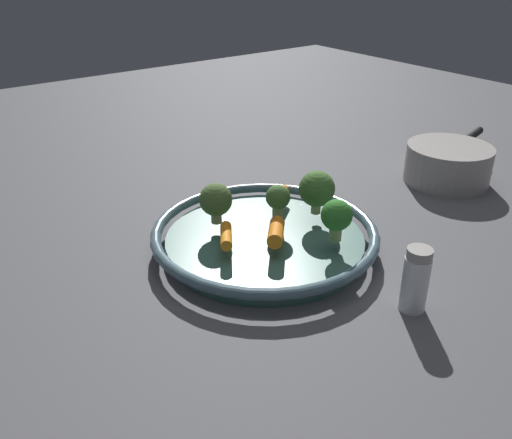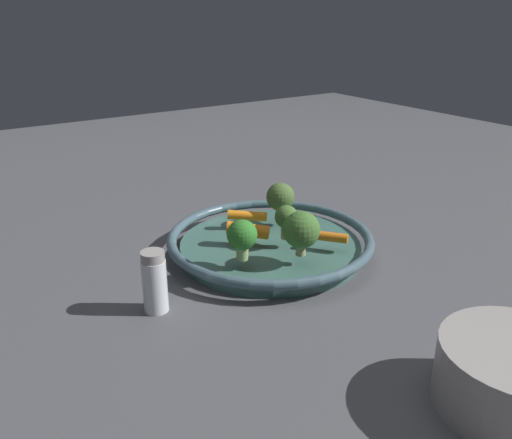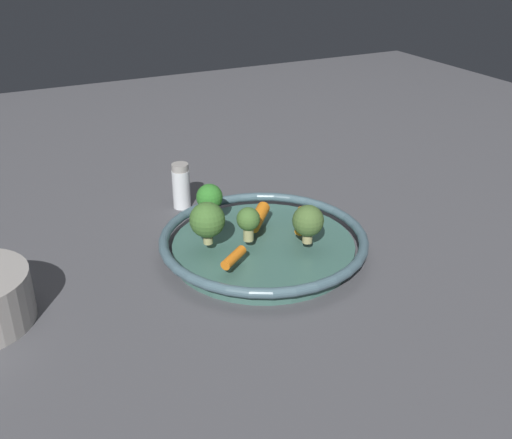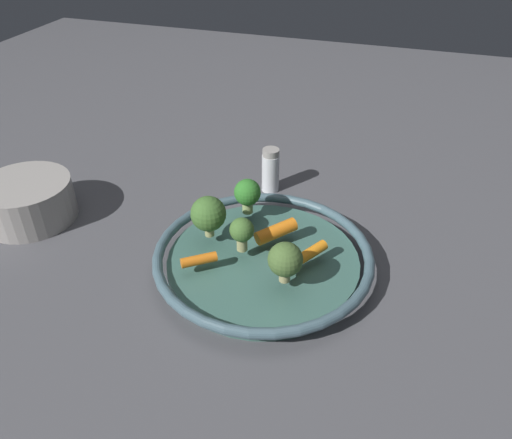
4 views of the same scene
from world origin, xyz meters
name	(u,v)px [view 2 (image 2 of 4)]	position (x,y,z in m)	size (l,w,h in m)	color
ground_plane	(270,254)	(0.00, 0.00, 0.00)	(2.50, 2.50, 0.00)	#4C4C51
serving_bowl	(270,243)	(0.00, 0.00, 0.02)	(0.33, 0.33, 0.04)	#3D665B
baby_carrot_right	(247,216)	(-0.07, 0.00, 0.05)	(0.02, 0.02, 0.07)	orange
baby_carrot_near_rim	(248,230)	(-0.01, -0.04, 0.05)	(0.02, 0.02, 0.07)	orange
baby_carrot_left	(331,237)	(0.08, 0.06, 0.04)	(0.01, 0.01, 0.05)	orange
broccoli_floret_mid	(280,197)	(-0.05, 0.05, 0.07)	(0.05, 0.05, 0.06)	tan
broccoli_floret_large	(242,236)	(0.06, -0.09, 0.07)	(0.04, 0.04, 0.06)	#95AC66
broccoli_floret_edge	(301,230)	(0.09, -0.01, 0.08)	(0.05, 0.05, 0.07)	tan
broccoli_floret_small	(286,218)	(0.03, 0.01, 0.07)	(0.04, 0.04, 0.05)	tan
salt_shaker	(155,282)	(0.06, -0.23, 0.04)	(0.03, 0.03, 0.09)	silver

